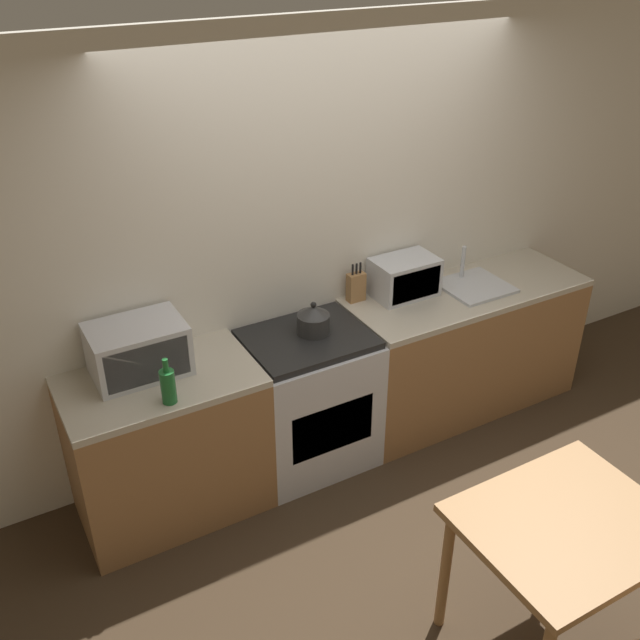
% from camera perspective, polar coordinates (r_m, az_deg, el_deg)
% --- Properties ---
extents(ground_plane, '(16.00, 16.00, 0.00)m').
position_cam_1_polar(ground_plane, '(4.33, 7.80, -15.15)').
color(ground_plane, '#3D2D1E').
extents(wall_back, '(10.00, 0.06, 2.60)m').
position_cam_1_polar(wall_back, '(4.36, 0.32, 6.26)').
color(wall_back, silver).
rests_on(wall_back, ground_plane).
extents(counter_left_run, '(1.04, 0.62, 0.90)m').
position_cam_1_polar(counter_left_run, '(4.14, -12.07, -9.78)').
color(counter_left_run, olive).
rests_on(counter_left_run, ground_plane).
extents(counter_right_run, '(1.65, 0.62, 0.90)m').
position_cam_1_polar(counter_right_run, '(4.98, 11.24, -2.19)').
color(counter_right_run, olive).
rests_on(counter_right_run, ground_plane).
extents(stove_range, '(0.74, 0.62, 0.90)m').
position_cam_1_polar(stove_range, '(4.40, -0.97, -6.36)').
color(stove_range, silver).
rests_on(stove_range, ground_plane).
extents(kettle, '(0.19, 0.19, 0.20)m').
position_cam_1_polar(kettle, '(4.14, -0.52, 0.03)').
color(kettle, '#2D2D2D').
rests_on(kettle, stove_range).
extents(microwave, '(0.50, 0.35, 0.28)m').
position_cam_1_polar(microwave, '(3.88, -14.35, -2.30)').
color(microwave, silver).
rests_on(microwave, counter_left_run).
extents(bottle, '(0.08, 0.08, 0.25)m').
position_cam_1_polar(bottle, '(3.64, -12.06, -5.15)').
color(bottle, '#1E662D').
rests_on(bottle, counter_left_run).
extents(knife_block, '(0.11, 0.06, 0.26)m').
position_cam_1_polar(knife_block, '(4.49, 2.90, 2.69)').
color(knife_block, '#9E7042').
rests_on(knife_block, counter_right_run).
extents(toaster_oven, '(0.41, 0.27, 0.25)m').
position_cam_1_polar(toaster_oven, '(4.57, 6.78, 3.42)').
color(toaster_oven, silver).
rests_on(toaster_oven, counter_right_run).
extents(sink_basin, '(0.42, 0.40, 0.24)m').
position_cam_1_polar(sink_basin, '(4.79, 12.23, 2.75)').
color(sink_basin, silver).
rests_on(sink_basin, counter_right_run).
extents(dining_table, '(0.89, 0.73, 0.77)m').
position_cam_1_polar(dining_table, '(3.43, 19.02, -16.16)').
color(dining_table, '#9E7042').
rests_on(dining_table, ground_plane).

